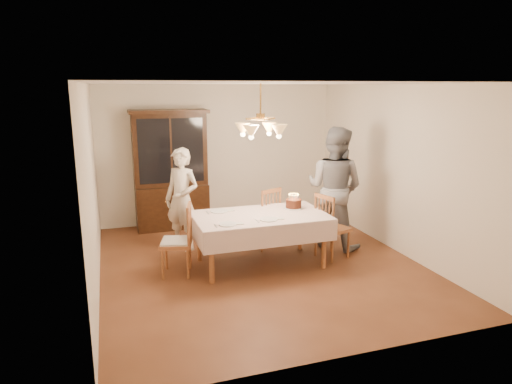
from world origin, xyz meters
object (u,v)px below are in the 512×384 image
object	(u,v)px
chair_far_side	(264,221)
birthday_cake	(294,204)
dining_table	(260,220)
elderly_woman	(182,200)
china_hutch	(171,172)

from	to	relation	value
chair_far_side	birthday_cake	xyz separation A→B (m)	(0.30, -0.50, 0.38)
dining_table	elderly_woman	bearing A→B (deg)	133.98
dining_table	birthday_cake	world-z (taller)	birthday_cake
china_hutch	elderly_woman	xyz separation A→B (m)	(-0.00, -1.25, -0.22)
china_hutch	birthday_cake	world-z (taller)	china_hutch
chair_far_side	birthday_cake	distance (m)	0.70
elderly_woman	birthday_cake	world-z (taller)	elderly_woman
china_hutch	chair_far_side	bearing A→B (deg)	-51.51
china_hutch	birthday_cake	size ratio (longest dim) A/B	7.20
elderly_woman	chair_far_side	bearing A→B (deg)	30.62
dining_table	chair_far_side	size ratio (longest dim) A/B	1.90
elderly_woman	china_hutch	bearing A→B (deg)	134.63
china_hutch	chair_far_side	xyz separation A→B (m)	(1.25, -1.57, -0.60)
chair_far_side	elderly_woman	world-z (taller)	elderly_woman
china_hutch	chair_far_side	size ratio (longest dim) A/B	2.16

